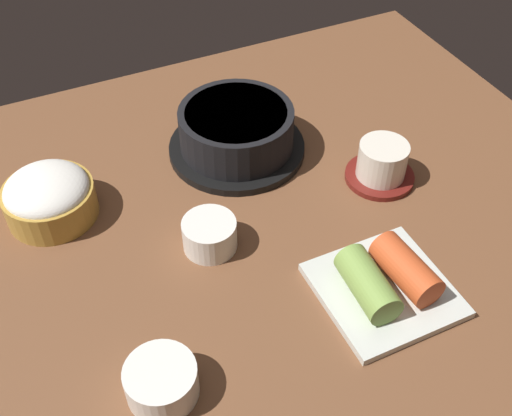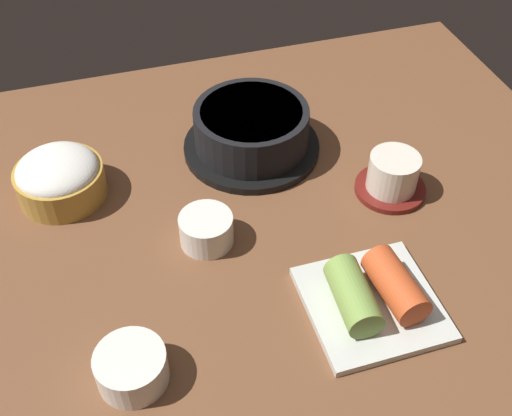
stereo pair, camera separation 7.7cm
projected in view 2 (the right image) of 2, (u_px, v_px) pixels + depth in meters
dining_table at (237, 223)px, 81.35cm from camera, size 100.00×76.00×2.00cm
stone_pot at (251, 131)px, 87.88cm from camera, size 19.34×19.34×6.92cm
rice_bowl at (59, 177)px, 81.47cm from camera, size 11.51×11.51×6.36cm
tea_cup_with_saucer at (392, 176)px, 82.31cm from camera, size 9.40×9.40×5.71cm
banchan_cup_center at (206, 229)px, 76.27cm from camera, size 6.61×6.61×3.99cm
kimchi_plate at (373, 296)px, 69.30cm from camera, size 14.40×14.40×5.01cm
side_bowl_near at (131, 367)px, 62.86cm from camera, size 7.32×7.32×3.89cm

